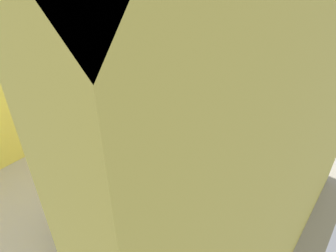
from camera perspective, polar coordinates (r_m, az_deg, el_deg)
The scene contains 16 objects.
ground_plane at distance 2.48m, azimuth -7.27°, elevation -13.39°, with size 2.77×3.18×0.04m, color gray.
wall_back at distance 2.68m, azimuth 9.07°, elevation 20.39°, with size 2.43×0.08×2.40m, color #D9C74E.
wall_left at distance 2.78m, azimuth -27.66°, elevation 17.75°, with size 0.08×2.18×2.40m, color #D9C74E.
wall_right at distance 1.28m, azimuth 28.97°, elevation 2.68°, with size 0.08×2.18×2.40m, color #D9C74E.
toilet at distance 2.44m, azimuth 18.82°, elevation -3.96°, with size 0.36×0.46×0.75m.
vanity_cabinet at distance 3.03m, azimuth -7.65°, elevation 6.28°, with size 0.60×0.53×0.82m.
faucet at distance 2.96m, azimuth -6.30°, elevation 15.16°, with size 0.02×0.02×0.10m, color silver.
person_plumber at distance 2.28m, azimuth -10.32°, elevation -11.65°, with size 0.39×1.06×0.52m.
tissue_box at distance 2.31m, azimuth 20.51°, elevation 6.18°, with size 0.22×0.11×0.10m, color silver.
toiletry_bag at distance 2.28m, azimuth 24.02°, elevation 5.11°, with size 0.12×0.09×0.11m, color #33598C.
soap_dispenser at distance 3.08m, azimuth -9.25°, elevation 15.94°, with size 0.06×0.06×0.17m.
bottle_blue at distance 3.01m, azimuth -8.09°, elevation 15.69°, with size 0.05×0.05×0.14m, color #396BB4.
bottle_green at distance 2.94m, azimuth -7.26°, elevation 15.51°, with size 0.04×0.04×0.16m, color #539E46.
bottle_pink at distance 2.89m, azimuth -6.69°, elevation 15.39°, with size 0.06×0.06×0.17m, color pink.
bottle_amber at distance 2.83m, azimuth -5.91°, elevation 14.80°, with size 0.04×0.04×0.14m, color gold.
paper_towel_roll at distance 2.44m, azimuth 8.39°, elevation -9.75°, with size 0.11×0.11×0.23m, color white.
Camera 1 is at (1.29, -1.15, 1.75)m, focal length 31.17 mm.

